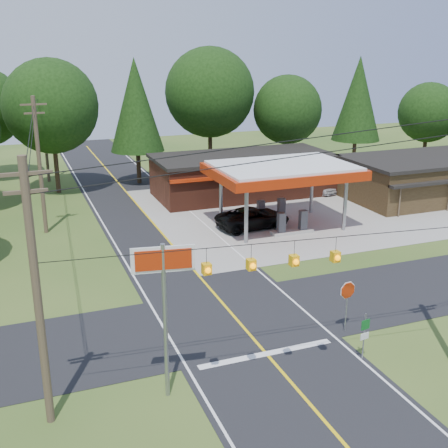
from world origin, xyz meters
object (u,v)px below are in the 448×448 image
object	(u,v)px
gas_canopy	(283,172)
octagonal_stop_sign	(347,294)
big_stop_sign	(164,287)
sedan_car	(319,186)
suv_car	(253,218)

from	to	relation	value
gas_canopy	octagonal_stop_sign	size ratio (longest dim) A/B	4.02
big_stop_sign	sedan_car	bearing A→B (deg)	49.77
sedan_car	big_stop_sign	xyz separation A→B (m)	(-22.00, -26.01, 4.09)
gas_canopy	sedan_car	world-z (taller)	gas_canopy
sedan_car	octagonal_stop_sign	size ratio (longest dim) A/B	1.42
suv_car	octagonal_stop_sign	world-z (taller)	octagonal_stop_sign
octagonal_stop_sign	sedan_car	bearing A→B (deg)	62.50
suv_car	octagonal_stop_sign	bearing A→B (deg)	166.25
gas_canopy	suv_car	world-z (taller)	gas_canopy
suv_car	sedan_car	xyz separation A→B (m)	(10.13, 7.49, -0.16)
gas_canopy	big_stop_sign	xyz separation A→B (m)	(-14.00, -18.01, 0.46)
big_stop_sign	octagonal_stop_sign	xyz separation A→B (m)	(9.50, 2.00, -2.75)
gas_canopy	big_stop_sign	size ratio (longest dim) A/B	1.65
gas_canopy	octagonal_stop_sign	world-z (taller)	gas_canopy
gas_canopy	suv_car	bearing A→B (deg)	166.49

